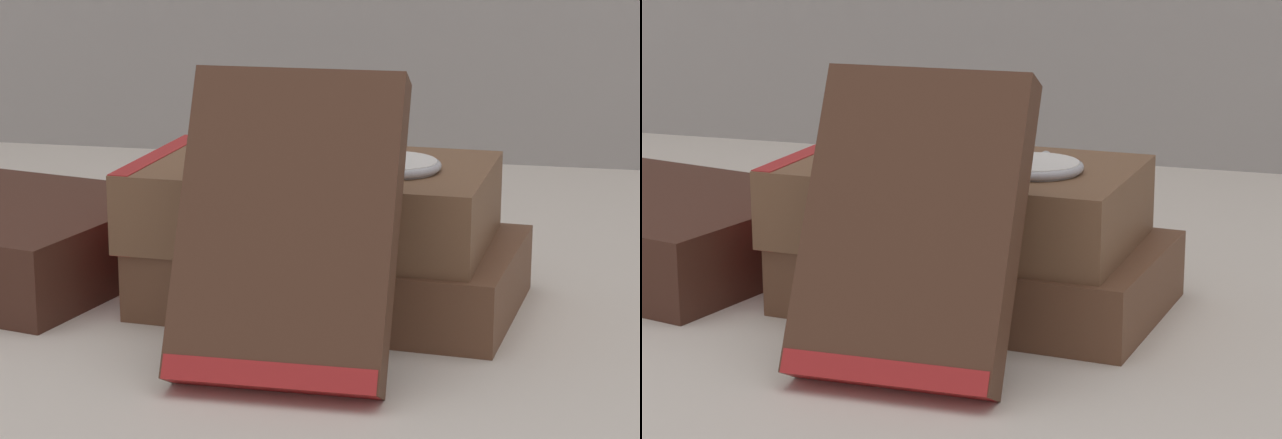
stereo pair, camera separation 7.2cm
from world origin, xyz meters
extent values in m
plane|color=beige|center=(0.00, 0.00, 0.00)|extent=(3.00, 3.00, 0.00)
cube|color=brown|center=(-0.01, 0.04, 0.02)|extent=(0.22, 0.15, 0.04)
cube|color=#B22323|center=(-0.11, 0.05, 0.02)|extent=(0.02, 0.13, 0.04)
cube|color=brown|center=(-0.02, 0.04, 0.06)|extent=(0.21, 0.13, 0.04)
cube|color=#B22323|center=(-0.11, 0.04, 0.06)|extent=(0.02, 0.12, 0.05)
cube|color=#4C2D1E|center=(-0.01, -0.07, 0.08)|extent=(0.11, 0.09, 0.15)
cube|color=#B22323|center=(-0.01, -0.10, 0.01)|extent=(0.10, 0.03, 0.02)
cylinder|color=white|center=(0.03, 0.03, 0.09)|extent=(0.05, 0.05, 0.01)
torus|color=#B2B2B7|center=(0.03, 0.03, 0.09)|extent=(0.06, 0.06, 0.01)
sphere|color=#B2B2B7|center=(0.03, 0.06, 0.09)|extent=(0.01, 0.01, 0.01)
torus|color=#4C3828|center=(-0.10, 0.20, 0.00)|extent=(0.06, 0.06, 0.00)
torus|color=#4C3828|center=(-0.04, 0.21, 0.00)|extent=(0.06, 0.06, 0.00)
cylinder|color=#4C3828|center=(-0.07, 0.21, 0.00)|extent=(0.02, 0.01, 0.00)
camera|label=1|loc=(0.14, -0.69, 0.24)|focal=75.00mm
camera|label=2|loc=(0.21, -0.67, 0.24)|focal=75.00mm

